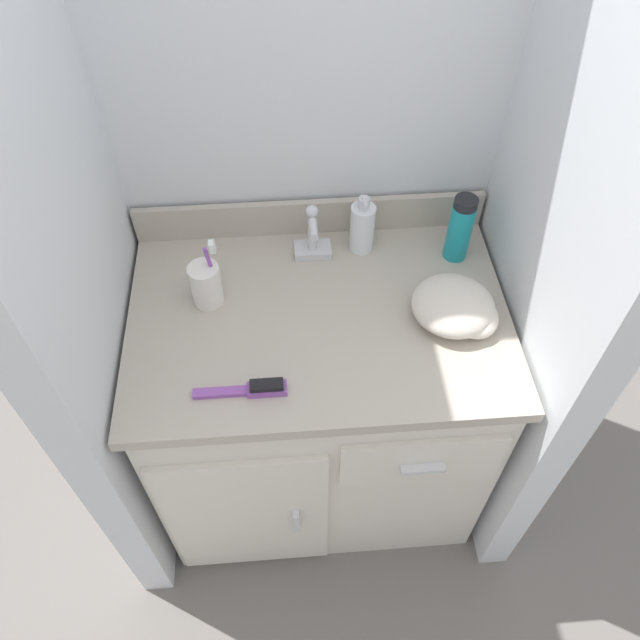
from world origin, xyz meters
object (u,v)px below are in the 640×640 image
hairbrush (253,389)px  soap_dispenser (362,227)px  toothbrush_cup (206,284)px  hand_towel (457,308)px  shaving_cream_can (460,229)px

hairbrush → soap_dispenser: bearing=56.6°
toothbrush_cup → hairbrush: size_ratio=0.91×
hairbrush → hand_towel: (0.45, 0.16, 0.02)m
toothbrush_cup → shaving_cream_can: 0.60m
toothbrush_cup → hairbrush: 0.28m
soap_dispenser → shaving_cream_can: 0.23m
toothbrush_cup → shaving_cream_can: bearing=9.8°
toothbrush_cup → soap_dispenser: size_ratio=1.09×
toothbrush_cup → hairbrush: toothbrush_cup is taller
soap_dispenser → hand_towel: soap_dispenser is taller
toothbrush_cup → hand_towel: toothbrush_cup is taller
hand_towel → soap_dispenser: bearing=127.3°
soap_dispenser → shaving_cream_can: shaving_cream_can is taller
shaving_cream_can → hairbrush: shaving_cream_can is taller
shaving_cream_can → hand_towel: size_ratio=0.92×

